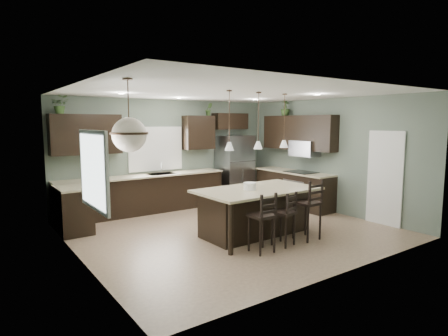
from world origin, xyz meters
TOP-DOWN VIEW (x-y plane):
  - ground at (0.00, 0.00)m, footprint 6.00×6.00m
  - pantry_door at (2.98, -1.55)m, footprint 0.04×0.82m
  - window_back at (-0.40, 2.73)m, footprint 1.35×0.02m
  - window_left at (-2.98, -0.80)m, footprint 0.02×1.10m
  - left_return_cabs at (-2.70, 1.70)m, footprint 0.60×0.90m
  - left_return_countertop at (-2.68, 1.70)m, footprint 0.66×0.96m
  - back_lower_cabs at (-0.85, 2.45)m, footprint 4.20×0.60m
  - back_countertop at (-0.85, 2.43)m, footprint 4.20×0.66m
  - sink_inset at (-0.40, 2.43)m, footprint 0.70×0.45m
  - faucet at (-0.40, 2.40)m, footprint 0.02×0.02m
  - back_upper_left at (-2.15, 2.58)m, footprint 1.55×0.34m
  - back_upper_right at (0.80, 2.58)m, footprint 0.85×0.34m
  - fridge_header at (1.85, 2.58)m, footprint 1.05×0.34m
  - right_lower_cabs at (2.70, 0.87)m, footprint 0.60×2.35m
  - right_countertop at (2.68, 0.87)m, footprint 0.66×2.35m
  - cooktop at (2.68, 0.60)m, footprint 0.58×0.75m
  - wall_oven_front at (2.40, 0.60)m, footprint 0.01×0.72m
  - right_upper_cabs at (2.83, 0.87)m, footprint 0.34×2.35m
  - microwave at (2.78, 0.60)m, footprint 0.40×0.75m
  - refrigerator at (1.85, 2.36)m, footprint 0.90×0.74m
  - kitchen_island at (0.25, -0.54)m, footprint 2.42×1.40m
  - serving_dish at (0.05, -0.54)m, footprint 0.24×0.24m
  - bar_stool_left at (-0.36, -1.37)m, footprint 0.39×0.39m
  - bar_stool_center at (0.20, -1.32)m, footprint 0.44×0.44m
  - bar_stool_right at (0.82, -1.32)m, footprint 0.45×0.45m
  - pendant_left at (-0.45, -0.55)m, footprint 0.17×0.17m
  - pendant_center at (0.25, -0.54)m, footprint 0.17×0.17m
  - pendant_right at (0.95, -0.53)m, footprint 0.17×0.17m
  - chandelier at (-2.60, -1.22)m, footprint 0.51×0.51m
  - plant_back_left at (-2.67, 2.55)m, footprint 0.41×0.37m
  - plant_back_right at (1.11, 2.55)m, footprint 0.23×0.21m
  - plant_right_wall at (2.80, 1.35)m, footprint 0.26×0.26m
  - room_shell at (0.00, 0.00)m, footprint 6.00×6.00m

SIDE VIEW (x-z plane):
  - ground at x=0.00m, z-range 0.00..0.00m
  - left_return_cabs at x=-2.70m, z-range 0.00..0.90m
  - back_lower_cabs at x=-0.85m, z-range 0.00..0.90m
  - right_lower_cabs at x=2.70m, z-range 0.00..0.90m
  - wall_oven_front at x=2.40m, z-range 0.15..0.75m
  - kitchen_island at x=0.25m, z-range 0.00..0.92m
  - bar_stool_center at x=0.20m, z-range 0.00..0.99m
  - bar_stool_left at x=-0.36m, z-range 0.00..1.05m
  - bar_stool_right at x=0.82m, z-range 0.00..1.16m
  - left_return_countertop at x=-2.68m, z-range 0.90..0.94m
  - back_countertop at x=-0.85m, z-range 0.90..0.94m
  - right_countertop at x=2.68m, z-range 0.90..0.94m
  - refrigerator at x=1.85m, z-range 0.00..1.85m
  - sink_inset at x=-0.40m, z-range 0.93..0.94m
  - cooktop at x=2.68m, z-range 0.93..0.95m
  - serving_dish at x=0.05m, z-range 0.92..1.06m
  - pantry_door at x=2.98m, z-range 0.00..2.04m
  - faucet at x=-0.40m, z-range 0.94..1.22m
  - window_back at x=-0.40m, z-range 1.05..2.05m
  - window_left at x=-2.98m, z-range 1.05..2.05m
  - microwave at x=2.78m, z-range 1.35..1.75m
  - room_shell at x=0.00m, z-range -1.30..4.70m
  - back_upper_left at x=-2.15m, z-range 1.50..2.40m
  - back_upper_right at x=0.80m, z-range 1.50..2.40m
  - right_upper_cabs at x=2.83m, z-range 1.50..2.40m
  - fridge_header at x=1.85m, z-range 2.02..2.48m
  - pendant_left at x=-0.45m, z-range 1.70..2.80m
  - pendant_center at x=0.25m, z-range 1.70..2.80m
  - pendant_right at x=0.95m, z-range 1.70..2.80m
  - chandelier at x=-2.60m, z-range 1.82..2.80m
  - plant_back_right at x=1.11m, z-range 2.40..2.74m
  - plant_back_left at x=-2.67m, z-range 2.40..2.79m
  - plant_right_wall at x=2.80m, z-range 2.40..2.84m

